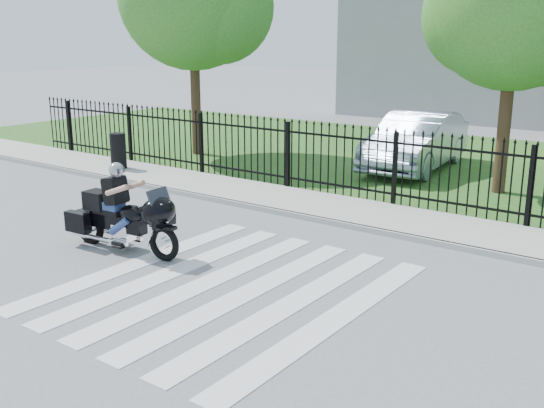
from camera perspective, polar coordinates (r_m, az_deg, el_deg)
The scene contains 10 objects.
ground at distance 10.29m, azimuth -4.09°, elevation -7.51°, with size 120.00×120.00×0.00m, color slate.
crosswalk at distance 10.29m, azimuth -4.09°, elevation -7.48°, with size 5.00×5.50×0.01m, color silver, non-canonical shape.
sidewalk at distance 14.24m, azimuth 9.03°, elevation -1.02°, with size 40.00×2.00×0.12m, color #ADAAA3.
curb at distance 13.39m, azimuth 7.05°, elevation -1.97°, with size 40.00×0.12×0.12m, color #ADAAA3.
grass_strip at distance 20.57m, azimuth 18.09°, elevation 3.20°, with size 40.00×12.00×0.02m, color #26501B.
iron_fence at distance 14.91m, azimuth 10.94°, elevation 2.96°, with size 26.00×0.04×1.80m.
tree_mid at distance 16.90m, azimuth 21.00°, elevation 16.49°, with size 4.20×4.20×6.78m.
motorcycle_rider at distance 12.12m, azimuth -13.38°, elevation -0.91°, with size 2.59×0.89×1.71m.
parked_car at distance 19.53m, azimuth 12.78°, elevation 5.52°, with size 1.79×5.12×1.69m, color #93A1B9.
litter_bin at distance 19.26m, azimuth -13.62°, elevation 4.66°, with size 0.46×0.46×1.03m, color black.
Camera 1 is at (6.20, -7.22, 3.91)m, focal length 42.00 mm.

